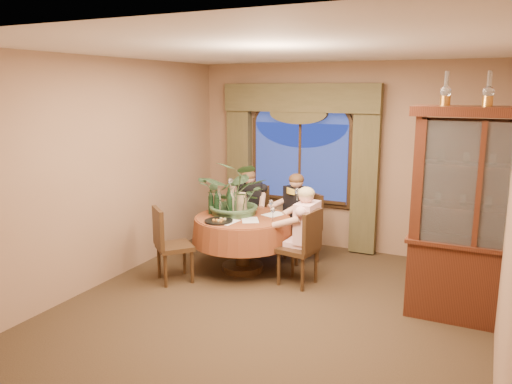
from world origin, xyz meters
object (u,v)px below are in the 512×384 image
at_px(dining_table, 243,243).
at_px(centerpiece_plant, 237,168).
at_px(oil_lamp_left, 446,89).
at_px(wine_bottle_2, 230,204).
at_px(chair_front_left, 175,245).
at_px(olive_bowl, 243,215).
at_px(chair_back_right, 301,228).
at_px(wine_bottle_3, 211,202).
at_px(person_back, 249,211).
at_px(wine_bottle_0, 216,202).
at_px(china_cabinet, 477,217).
at_px(chair_right, 298,247).
at_px(person_scarf, 297,217).
at_px(wine_bottle_5, 229,199).
at_px(chair_back, 254,220).
at_px(oil_lamp_center, 489,89).
at_px(stoneware_vase, 242,204).
at_px(wine_bottle_4, 232,202).
at_px(person_pink, 307,235).
at_px(wine_bottle_1, 218,201).

distance_m(dining_table, centerpiece_plant, 1.02).
distance_m(oil_lamp_left, wine_bottle_2, 3.03).
bearing_deg(wine_bottle_2, oil_lamp_left, -5.02).
relative_size(chair_front_left, centerpiece_plant, 0.87).
distance_m(oil_lamp_left, olive_bowl, 2.95).
xyz_separation_m(chair_back_right, wine_bottle_3, (-1.03, -0.76, 0.44)).
bearing_deg(olive_bowl, person_back, 111.10).
distance_m(centerpiece_plant, wine_bottle_0, 0.54).
bearing_deg(china_cabinet, dining_table, 174.65).
relative_size(chair_right, centerpiece_plant, 0.87).
relative_size(person_scarf, wine_bottle_5, 3.81).
height_order(oil_lamp_left, chair_back, oil_lamp_left).
distance_m(oil_lamp_center, wine_bottle_5, 3.52).
bearing_deg(wine_bottle_2, dining_table, 12.09).
xyz_separation_m(oil_lamp_left, person_scarf, (-1.95, 1.00, -1.79)).
xyz_separation_m(person_scarf, stoneware_vase, (-0.56, -0.63, 0.27)).
distance_m(wine_bottle_0, wine_bottle_4, 0.20).
relative_size(stoneware_vase, wine_bottle_5, 0.89).
bearing_deg(chair_right, oil_lamp_center, -84.28).
distance_m(person_pink, person_scarf, 0.88).
height_order(stoneware_vase, olive_bowl, stoneware_vase).
height_order(centerpiece_plant, wine_bottle_2, centerpiece_plant).
distance_m(chair_front_left, wine_bottle_4, 0.96).
distance_m(dining_table, olive_bowl, 0.40).
height_order(person_back, wine_bottle_5, person_back).
bearing_deg(centerpiece_plant, olive_bowl, -37.97).
distance_m(dining_table, chair_front_left, 0.94).
xyz_separation_m(china_cabinet, chair_front_left, (-3.45, -0.44, -0.64)).
distance_m(chair_back_right, chair_back, 0.82).
xyz_separation_m(chair_right, chair_back_right, (-0.27, 0.84, 0.00)).
bearing_deg(wine_bottle_2, wine_bottle_3, -177.37).
bearing_deg(chair_front_left, oil_lamp_left, 48.67).
bearing_deg(chair_right, olive_bowl, 91.06).
bearing_deg(person_scarf, oil_lamp_center, -168.81).
distance_m(chair_right, wine_bottle_1, 1.33).
bearing_deg(chair_back, wine_bottle_4, 78.08).
distance_m(chair_back_right, centerpiece_plant, 1.29).
bearing_deg(person_back, person_scarf, 155.32).
bearing_deg(chair_right, wine_bottle_5, 83.42).
bearing_deg(wine_bottle_3, wine_bottle_5, 58.11).
relative_size(oil_lamp_center, wine_bottle_3, 1.03).
height_order(wine_bottle_0, wine_bottle_2, same).
relative_size(china_cabinet, chair_front_left, 2.34).
bearing_deg(wine_bottle_5, wine_bottle_0, -105.10).
xyz_separation_m(centerpiece_plant, wine_bottle_1, (-0.28, -0.03, -0.46)).
xyz_separation_m(stoneware_vase, centerpiece_plant, (-0.06, -0.02, 0.48)).
bearing_deg(wine_bottle_0, wine_bottle_5, 74.90).
relative_size(chair_front_left, olive_bowl, 5.59).
height_order(chair_front_left, olive_bowl, chair_front_left).
bearing_deg(chair_back_right, person_scarf, 22.52).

